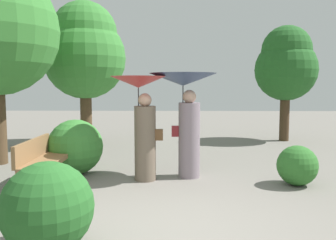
{
  "coord_description": "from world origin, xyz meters",
  "views": [
    {
      "loc": [
        0.15,
        -4.14,
        1.72
      ],
      "look_at": [
        0.0,
        2.68,
        1.06
      ],
      "focal_mm": 37.74,
      "sensor_mm": 36.0,
      "label": 1
    }
  ],
  "objects": [
    {
      "name": "bush_behind_bench",
      "position": [
        2.25,
        1.89,
        0.35
      ],
      "size": [
        0.7,
        0.7,
        0.7
      ],
      "primitive_type": "sphere",
      "color": "#2D6B28",
      "rests_on": "ground"
    },
    {
      "name": "park_bench",
      "position": [
        -2.08,
        1.62,
        0.51
      ],
      "size": [
        0.52,
        1.51,
        0.83
      ],
      "rotation": [
        0.0,
        0.0,
        1.59
      ],
      "color": "#38383D",
      "rests_on": "ground"
    },
    {
      "name": "tree_near_right",
      "position": [
        3.55,
        6.92,
        2.39
      ],
      "size": [
        1.9,
        1.9,
        3.56
      ],
      "color": "#42301E",
      "rests_on": "ground"
    },
    {
      "name": "bush_path_left",
      "position": [
        -1.8,
        2.6,
        0.53
      ],
      "size": [
        1.07,
        1.07,
        1.07
      ],
      "primitive_type": "sphere",
      "color": "#387F33",
      "rests_on": "ground"
    },
    {
      "name": "person_right",
      "position": [
        0.33,
        2.42,
        1.4
      ],
      "size": [
        1.26,
        1.26,
        1.95
      ],
      "rotation": [
        0.0,
        0.0,
        1.53
      ],
      "color": "gray",
      "rests_on": "ground"
    },
    {
      "name": "bush_path_right",
      "position": [
        -1.16,
        -0.66,
        0.48
      ],
      "size": [
        0.95,
        0.95,
        0.95
      ],
      "primitive_type": "sphere",
      "color": "#235B23",
      "rests_on": "ground"
    },
    {
      "name": "tree_near_left",
      "position": [
        -2.51,
        6.21,
        2.74
      ],
      "size": [
        2.39,
        2.39,
        4.16
      ],
      "color": "#4C3823",
      "rests_on": "ground"
    },
    {
      "name": "ground_plane",
      "position": [
        0.0,
        0.0,
        0.0
      ],
      "size": [
        40.0,
        40.0,
        0.0
      ],
      "primitive_type": "plane",
      "color": "slate"
    },
    {
      "name": "person_left",
      "position": [
        -0.46,
        2.18,
        1.24
      ],
      "size": [
        1.0,
        1.0,
        1.89
      ],
      "rotation": [
        0.0,
        0.0,
        1.53
      ],
      "color": "#6B5B4C",
      "rests_on": "ground"
    }
  ]
}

